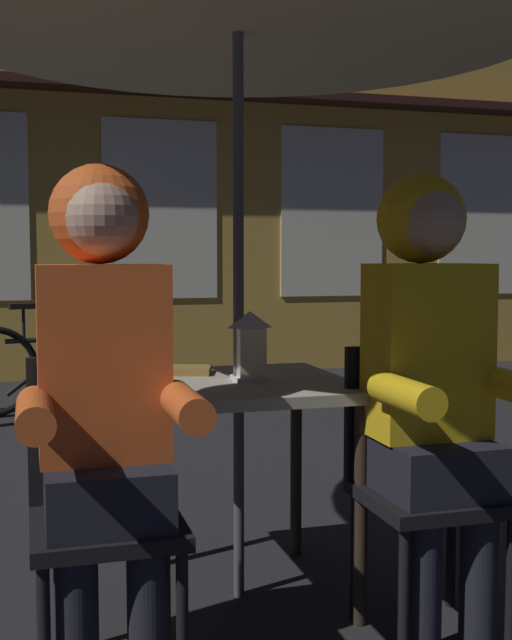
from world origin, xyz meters
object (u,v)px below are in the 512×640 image
(cafe_table, at_px, (239,410))
(chair_left, at_px, (104,498))
(person_left_hooded, at_px, (104,372))
(chair_right, at_px, (420,472))
(book, at_px, (182,370))
(bicycle_third, at_px, (63,365))
(lantern, at_px, (250,344))
(person_right_hooded, at_px, (431,359))

(cafe_table, height_order, chair_left, chair_left)
(cafe_table, height_order, person_left_hooded, person_left_hooded)
(person_left_hooded, bearing_deg, chair_right, 3.39)
(person_left_hooded, xyz_separation_m, book, (0.33, 0.63, -0.09))
(cafe_table, distance_m, bicycle_third, 3.53)
(chair_right, relative_size, book, 4.35)
(lantern, height_order, person_left_hooded, person_left_hooded)
(lantern, height_order, chair_right, lantern)
(person_right_hooded, bearing_deg, lantern, 137.52)
(cafe_table, xyz_separation_m, chair_left, (-0.48, -0.37, -0.15))
(chair_right, height_order, book, chair_right)
(person_right_hooded, distance_m, bicycle_third, 4.06)
(person_left_hooded, height_order, book, person_left_hooded)
(person_left_hooded, xyz_separation_m, person_right_hooded, (0.96, 0.00, 0.00))
(lantern, distance_m, person_right_hooded, 0.60)
(chair_left, distance_m, chair_right, 0.96)
(chair_left, height_order, person_right_hooded, person_right_hooded)
(lantern, height_order, book, lantern)
(cafe_table, bearing_deg, person_left_hooded, -138.43)
(bicycle_third, bearing_deg, cafe_table, -83.05)
(lantern, bearing_deg, chair_right, -38.24)
(chair_left, relative_size, chair_right, 1.00)
(book, bearing_deg, person_left_hooded, -100.55)
(chair_left, xyz_separation_m, person_right_hooded, (0.96, -0.06, 0.36))
(book, bearing_deg, lantern, -32.22)
(cafe_table, height_order, bicycle_third, bicycle_third)
(chair_right, relative_size, person_left_hooded, 0.62)
(chair_right, distance_m, bicycle_third, 3.97)
(chair_left, xyz_separation_m, person_left_hooded, (-0.00, -0.06, 0.36))
(bicycle_third, bearing_deg, lantern, -82.53)
(book, bearing_deg, chair_right, -24.90)
(person_right_hooded, height_order, book, person_right_hooded)
(person_right_hooded, xyz_separation_m, book, (-0.63, 0.63, -0.09))
(cafe_table, relative_size, person_left_hooded, 0.53)
(bicycle_third, bearing_deg, person_right_hooded, -76.99)
(bicycle_third, height_order, book, bicycle_third)
(chair_right, xyz_separation_m, bicycle_third, (-0.91, 3.86, -0.14))
(chair_right, bearing_deg, person_right_hooded, -90.00)
(person_left_hooded, bearing_deg, bicycle_third, 89.22)
(person_right_hooded, bearing_deg, book, 135.34)
(person_right_hooded, xyz_separation_m, bicycle_third, (-0.91, 3.92, -0.50))
(chair_right, bearing_deg, person_left_hooded, -176.61)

